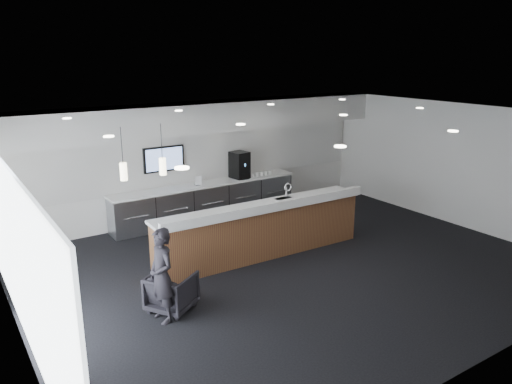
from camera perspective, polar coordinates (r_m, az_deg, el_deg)
ground at (r=10.18m, az=4.18°, el=-8.53°), size 10.00×10.00×0.00m
ceiling at (r=9.36m, az=4.55°, el=8.46°), size 10.00×8.00×0.02m
back_wall at (r=12.96m, az=-6.55°, el=3.70°), size 10.00×0.02×3.00m
left_wall at (r=7.82m, az=-26.19°, el=-5.98°), size 0.02×8.00×3.00m
right_wall at (r=13.26m, az=21.73°, el=2.95°), size 0.02×8.00×3.00m
soffit_bulkhead at (r=12.37m, az=-5.76°, el=8.56°), size 10.00×0.90×0.70m
alcove_panel at (r=12.91m, az=-6.51°, el=4.12°), size 9.80×0.06×1.40m
window_blinds_wall at (r=7.82m, az=-25.91°, el=-5.93°), size 0.04×7.36×2.55m
back_credenza at (r=12.90m, az=-5.68°, el=-1.01°), size 5.06×0.66×0.95m
wall_tv at (r=12.43m, az=-10.48°, el=3.74°), size 1.05×0.08×0.62m
pendant_left at (r=8.98m, az=-10.98°, el=3.05°), size 0.12×0.12×0.30m
pendant_right at (r=8.74m, az=-15.21°, el=2.44°), size 0.12×0.12×0.30m
ceiling_can_lights at (r=9.37m, az=4.55°, el=8.28°), size 7.00×5.00×0.02m
service_counter at (r=10.50m, az=0.63°, el=-4.32°), size 4.78×0.90×1.49m
coffee_machine at (r=13.18m, az=-1.90°, el=3.11°), size 0.46×0.56×0.70m
info_sign_left at (r=12.56m, az=-6.60°, el=1.28°), size 0.17×0.06×0.23m
info_sign_right at (r=13.25m, az=-1.08°, el=2.13°), size 0.17×0.02×0.22m
armchair at (r=8.59m, az=-9.62°, el=-11.14°), size 0.98×0.97×0.65m
lounge_guest at (r=8.10m, az=-10.72°, el=-9.36°), size 0.41×0.59×1.55m
cup_0 at (r=13.61m, az=1.61°, el=2.22°), size 0.11×0.11×0.10m
cup_1 at (r=13.53m, az=1.12°, el=2.15°), size 0.15×0.15×0.10m
cup_2 at (r=13.45m, az=0.63°, el=2.07°), size 0.13×0.13×0.10m
cup_3 at (r=13.38m, az=0.14°, el=1.99°), size 0.14×0.14×0.10m
cup_4 at (r=13.30m, az=-0.37°, el=1.91°), size 0.15×0.15×0.10m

